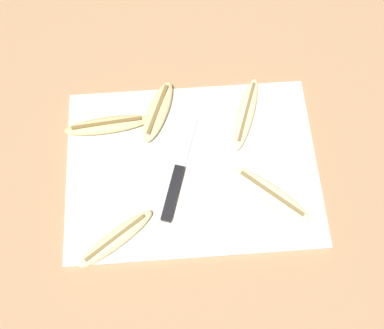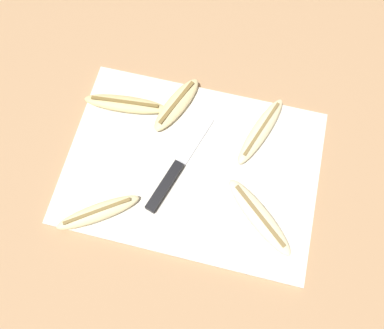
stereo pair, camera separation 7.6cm
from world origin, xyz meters
name	(u,v)px [view 2 (the right image)]	position (x,y,z in m)	size (l,w,h in m)	color
ground_plane	(192,168)	(0.00, 0.00, 0.00)	(4.00, 4.00, 0.00)	tan
cutting_board	(192,167)	(0.00, 0.00, 0.01)	(0.52, 0.37, 0.01)	silver
knife	(170,178)	(-0.04, -0.04, 0.02)	(0.09, 0.23, 0.02)	black
banana_cream_curved	(261,131)	(0.12, 0.11, 0.02)	(0.09, 0.18, 0.02)	beige
banana_mellow_near	(177,104)	(-0.06, 0.13, 0.02)	(0.10, 0.16, 0.02)	beige
banana_pale_long	(259,217)	(0.15, -0.07, 0.02)	(0.17, 0.15, 0.02)	beige
banana_spotted_left	(125,104)	(-0.17, 0.10, 0.02)	(0.18, 0.06, 0.02)	#DBC684
banana_soft_right	(98,212)	(-0.15, -0.14, 0.02)	(0.16, 0.12, 0.02)	beige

